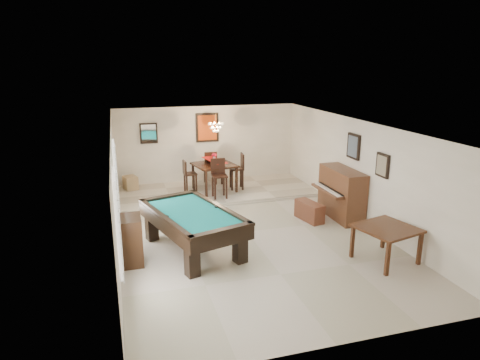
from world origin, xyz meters
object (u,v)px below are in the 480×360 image
flower_vase (214,157)px  dining_chair_south (219,179)px  pool_table (193,231)px  apothecary_chest (131,240)px  dining_chair_east (236,171)px  chandelier (216,124)px  piano_bench (309,211)px  dining_chair_west (190,176)px  square_table (386,244)px  corner_bench (130,183)px  upright_piano (336,194)px  dining_table (214,175)px  dining_chair_north (210,167)px

flower_vase → dining_chair_south: flower_vase is taller
pool_table → apothecary_chest: (-1.32, -0.26, 0.06)m
dining_chair_east → chandelier: size_ratio=1.88×
piano_bench → dining_chair_west: 3.96m
square_table → flower_vase: bearing=113.3°
dining_chair_east → corner_bench: (-3.21, 0.88, -0.36)m
upright_piano → dining_chair_east: upright_piano is taller
corner_bench → pool_table: bearing=-76.4°
apothecary_chest → square_table: bearing=-15.1°
piano_bench → dining_table: bearing=122.6°
piano_bench → dining_chair_north: 4.14m
pool_table → piano_bench: 3.38m
upright_piano → dining_chair_north: size_ratio=1.45×
upright_piano → dining_table: 3.92m
chandelier → dining_chair_west: bearing=175.9°
dining_chair_west → pool_table: bearing=167.0°
dining_chair_south → chandelier: size_ratio=1.91×
pool_table → square_table: 4.07m
square_table → upright_piano: (0.24, 2.57, 0.28)m
piano_bench → dining_chair_south: size_ratio=0.77×
pool_table → dining_chair_east: size_ratio=2.34×
piano_bench → flower_vase: 3.58m
upright_piano → flower_vase: bearing=131.6°
square_table → dining_chair_west: size_ratio=1.09×
upright_piano → chandelier: bearing=131.0°
square_table → apothecary_chest: (-5.06, 1.37, 0.13)m
dining_table → corner_bench: (-2.51, 0.86, -0.27)m
apothecary_chest → dining_chair_west: bearing=65.1°
dining_chair_east → piano_bench: bearing=28.0°
piano_bench → dining_table: 3.47m
upright_piano → dining_chair_west: size_ratio=1.59×
dining_chair_east → pool_table: bearing=-22.2°
dining_table → dining_chair_west: (-0.75, 0.05, 0.02)m
upright_piano → apothecary_chest: (-5.30, -1.20, -0.16)m
dining_chair_west → dining_chair_east: size_ratio=0.88×
apothecary_chest → dining_chair_east: (3.39, 4.11, 0.18)m
piano_bench → dining_table: dining_table is taller
upright_piano → dining_chair_west: bearing=138.4°
pool_table → apothecary_chest: 1.35m
pool_table → dining_chair_west: dining_chair_west is taller
pool_table → dining_chair_east: 4.38m
apothecary_chest → dining_chair_east: dining_chair_east is taller
dining_chair_north → chandelier: (0.03, -0.80, 1.53)m
dining_table → chandelier: bearing=-7.5°
dining_chair_west → piano_bench: bearing=-142.6°
dining_chair_south → dining_chair_north: (0.06, 1.55, -0.03)m
dining_chair_north → pool_table: bearing=76.9°
dining_chair_west → chandelier: chandelier is taller
apothecary_chest → flower_vase: 4.98m
dining_chair_west → square_table: bearing=-154.8°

